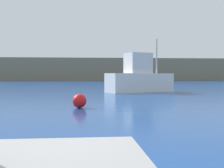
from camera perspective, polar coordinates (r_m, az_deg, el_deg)
hillside_backdrop at (r=76.83m, az=-5.69°, el=2.64°), size 140.00×17.29×5.12m
fishing_boat_white at (r=23.92m, az=5.13°, el=1.07°), size 5.59×3.67×4.20m
mooring_buoy at (r=12.59m, az=-6.07°, el=-3.15°), size 0.57×0.57×0.57m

